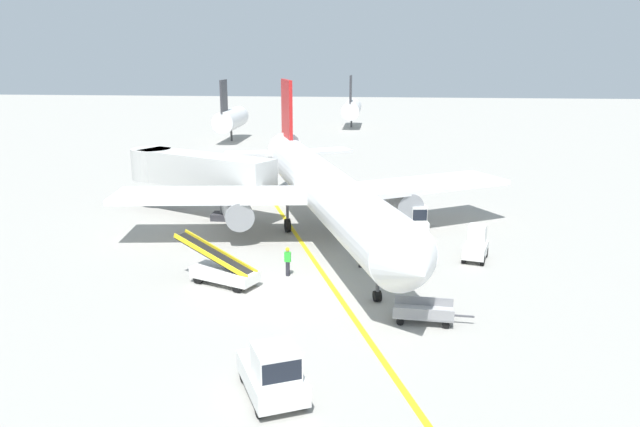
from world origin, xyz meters
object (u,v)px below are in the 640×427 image
Objects in this scene: airliner at (323,188)px; pushback_tug at (273,373)px; baggage_tug_by_cargo_door at (417,221)px; ground_crew_wing_walker at (361,253)px; baggage_tug_near_wing at (476,245)px; jet_bridge at (191,170)px; belt_loader_forward_hold at (223,270)px; ground_crew_marshaller at (288,260)px; safety_cone_nose_left at (228,219)px; safety_cone_nose_right at (406,278)px; baggage_cart_loaded at (424,312)px.

airliner is 21.05m from pushback_tug.
baggage_tug_by_cargo_door is 8.32m from ground_crew_wing_walker.
jet_bridge is at bearing 156.31° from baggage_tug_near_wing.
ground_crew_wing_walker is at bearing 25.12° from belt_loader_forward_hold.
safety_cone_nose_left is (-6.28, 11.11, -0.69)m from ground_crew_marshaller.
airliner is at bearing 123.11° from safety_cone_nose_right.
belt_loader_forward_hold reaches higher than baggage_cart_loaded.
baggage_cart_loaded is (10.67, -3.88, -0.31)m from belt_loader_forward_hold.
safety_cone_nose_left is 17.26m from safety_cone_nose_right.
baggage_cart_loaded is (5.91, 7.25, -0.53)m from pushback_tug.
belt_loader_forward_hold is 3.73m from ground_crew_marshaller.
baggage_cart_loaded is at bearing -36.93° from ground_crew_marshaller.
airliner is at bearing 90.57° from pushback_tug.
jet_bridge is at bearing 140.57° from safety_cone_nose_right.
ground_crew_marshaller is (3.36, 1.62, 0.13)m from belt_loader_forward_hold.
belt_loader_forward_hold is at bearing -114.98° from airliner.
safety_cone_nose_left is at bearing -31.08° from jet_bridge.
ground_crew_wing_walker is (13.59, -11.20, -2.63)m from jet_bridge.
jet_bridge reaches higher than safety_cone_nose_left.
ground_crew_marshaller is at bearing -155.46° from ground_crew_wing_walker.
baggage_cart_loaded is at bearing -50.70° from safety_cone_nose_left.
airliner is 8.65m from safety_cone_nose_left.
ground_crew_wing_walker reaches higher than safety_cone_nose_left.
ground_crew_marshaller is at bearing 177.67° from safety_cone_nose_right.
ground_crew_wing_walker reaches higher than safety_cone_nose_right.
ground_crew_marshaller is at bearing 96.31° from pushback_tug.
baggage_tug_by_cargo_door reaches higher than safety_cone_nose_left.
airliner is 6.75× the size of belt_loader_forward_hold.
pushback_tug is at bearing -72.15° from safety_cone_nose_left.
jet_bridge is 28.76× the size of safety_cone_nose_left.
jet_bridge reaches higher than ground_crew_marshaller.
baggage_tug_by_cargo_door is at bearing 88.25° from baggage_cart_loaded.
pushback_tug is (0.21, -20.91, -2.42)m from airliner.
baggage_cart_loaded is (-3.74, -9.53, -0.46)m from baggage_tug_near_wing.
baggage_cart_loaded is at bearing -111.43° from baggage_tug_near_wing.
baggage_tug_by_cargo_door is (6.57, 1.16, -2.49)m from airliner.
airliner is at bearing 114.54° from ground_crew_wing_walker.
baggage_tug_near_wing is at bearing 20.02° from ground_crew_marshaller.
jet_bridge is 3.11× the size of pushback_tug.
pushback_tug is (10.93, -25.81, -2.55)m from jet_bridge.
baggage_tug_by_cargo_door reaches higher than baggage_cart_loaded.
pushback_tug is at bearing -129.18° from baggage_cart_loaded.
pushback_tug is 9.24× the size of safety_cone_nose_right.
safety_cone_nose_left is (-7.68, 23.86, -0.77)m from pushback_tug.
airliner is 8.62m from ground_crew_marshaller.
baggage_tug_near_wing is 6.04× the size of safety_cone_nose_right.
baggage_tug_near_wing reaches higher than baggage_cart_loaded.
jet_bridge is 16.16m from belt_loader_forward_hold.
ground_crew_marshaller is (9.52, -13.06, -2.63)m from jet_bridge.
ground_crew_wing_walker is (-3.24, 7.36, 0.44)m from baggage_cart_loaded.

